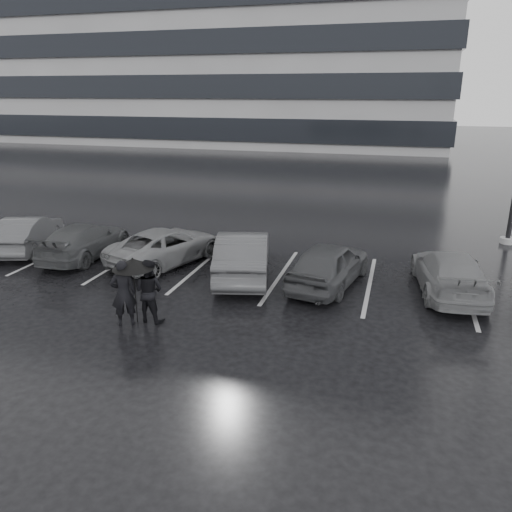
{
  "coord_description": "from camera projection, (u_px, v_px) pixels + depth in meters",
  "views": [
    {
      "loc": [
        4.02,
        -12.07,
        5.63
      ],
      "look_at": [
        0.22,
        1.0,
        1.1
      ],
      "focal_mm": 35.0,
      "sensor_mm": 36.0,
      "label": 1
    }
  ],
  "objects": [
    {
      "name": "pedestrian_left",
      "position": [
        123.0,
        293.0,
        12.35
      ],
      "size": [
        0.75,
        0.67,
        1.71
      ],
      "primitive_type": "imported",
      "rotation": [
        0.0,
        0.0,
        3.69
      ],
      "color": "black",
      "rests_on": "ground"
    },
    {
      "name": "car_west_a",
      "position": [
        243.0,
        254.0,
        15.7
      ],
      "size": [
        2.6,
        4.69,
        1.47
      ],
      "primitive_type": "imported",
      "rotation": [
        0.0,
        0.0,
        3.39
      ],
      "color": "#29292B",
      "rests_on": "ground"
    },
    {
      "name": "car_east",
      "position": [
        450.0,
        272.0,
        14.45
      ],
      "size": [
        2.24,
        4.44,
        1.24
      ],
      "primitive_type": "imported",
      "rotation": [
        0.0,
        0.0,
        3.26
      ],
      "color": "#4E4E51",
      "rests_on": "ground"
    },
    {
      "name": "pedestrian_right",
      "position": [
        149.0,
        291.0,
        12.59
      ],
      "size": [
        0.86,
        0.7,
        1.64
      ],
      "primitive_type": "imported",
      "rotation": [
        0.0,
        0.0,
        3.04
      ],
      "color": "black",
      "rests_on": "ground"
    },
    {
      "name": "car_west_d",
      "position": [
        27.0,
        233.0,
        18.33
      ],
      "size": [
        2.5,
        4.11,
        1.28
      ],
      "primitive_type": "imported",
      "rotation": [
        0.0,
        0.0,
        3.46
      ],
      "color": "#29292B",
      "rests_on": "ground"
    },
    {
      "name": "car_west_b",
      "position": [
        166.0,
        246.0,
        17.01
      ],
      "size": [
        3.3,
        4.74,
        1.2
      ],
      "primitive_type": "imported",
      "rotation": [
        0.0,
        0.0,
        2.81
      ],
      "color": "#4E4E51",
      "rests_on": "ground"
    },
    {
      "name": "car_main",
      "position": [
        329.0,
        264.0,
        14.97
      ],
      "size": [
        2.34,
        4.18,
        1.34
      ],
      "primitive_type": "imported",
      "rotation": [
        0.0,
        0.0,
        2.94
      ],
      "color": "black",
      "rests_on": "ground"
    },
    {
      "name": "umbrella",
      "position": [
        133.0,
        264.0,
        12.25
      ],
      "size": [
        1.03,
        1.03,
        1.74
      ],
      "color": "black",
      "rests_on": "ground"
    },
    {
      "name": "ground",
      "position": [
        238.0,
        304.0,
        13.84
      ],
      "size": [
        160.0,
        160.0,
        0.0
      ],
      "primitive_type": "plane",
      "color": "black",
      "rests_on": "ground"
    },
    {
      "name": "office_building",
      "position": [
        186.0,
        13.0,
        58.88
      ],
      "size": [
        61.0,
        26.0,
        29.0
      ],
      "color": "gray",
      "rests_on": "ground"
    },
    {
      "name": "stall_stripes",
      "position": [
        239.0,
        271.0,
        16.33
      ],
      "size": [
        19.72,
        5.0,
        0.0
      ],
      "color": "#A0A0A2",
      "rests_on": "ground"
    },
    {
      "name": "car_west_c",
      "position": [
        85.0,
        240.0,
        17.59
      ],
      "size": [
        1.78,
        4.19,
        1.21
      ],
      "primitive_type": "imported",
      "rotation": [
        0.0,
        0.0,
        3.16
      ],
      "color": "black",
      "rests_on": "ground"
    }
  ]
}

